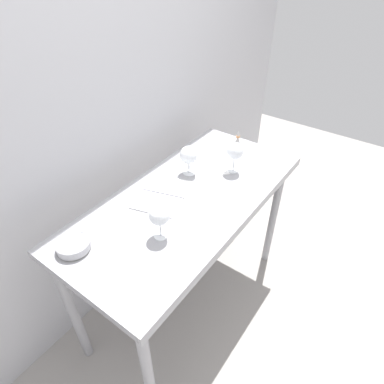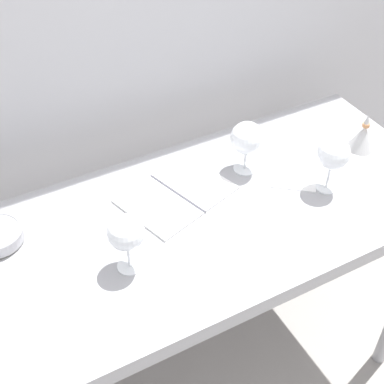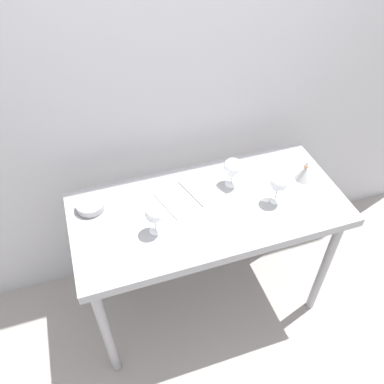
{
  "view_description": "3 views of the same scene",
  "coord_description": "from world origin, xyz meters",
  "px_view_note": "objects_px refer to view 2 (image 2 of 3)",
  "views": [
    {
      "loc": [
        -1.04,
        -0.79,
        1.94
      ],
      "look_at": [
        -0.01,
        -0.04,
        0.95
      ],
      "focal_mm": 30.44,
      "sensor_mm": 36.0,
      "label": 1
    },
    {
      "loc": [
        -0.59,
        -0.96,
        1.98
      ],
      "look_at": [
        -0.08,
        -0.01,
        1.01
      ],
      "focal_mm": 51.37,
      "sensor_mm": 36.0,
      "label": 2
    },
    {
      "loc": [
        -0.52,
        -1.31,
        2.36
      ],
      "look_at": [
        -0.08,
        0.03,
        0.99
      ],
      "focal_mm": 37.25,
      "sensor_mm": 36.0,
      "label": 3
    }
  ],
  "objects_px": {
    "wine_glass_far_right": "(247,139)",
    "tasting_sheet_upper": "(292,160)",
    "wine_glass_near_left": "(126,234)",
    "open_notebook": "(177,194)",
    "decanter_funnel": "(363,137)",
    "wine_glass_near_right": "(333,154)"
  },
  "relations": [
    {
      "from": "wine_glass_near_left",
      "to": "wine_glass_far_right",
      "type": "relative_size",
      "value": 1.02
    },
    {
      "from": "wine_glass_near_left",
      "to": "wine_glass_near_right",
      "type": "height_order",
      "value": "wine_glass_near_right"
    },
    {
      "from": "wine_glass_near_right",
      "to": "open_notebook",
      "type": "bearing_deg",
      "value": 155.81
    },
    {
      "from": "wine_glass_near_right",
      "to": "tasting_sheet_upper",
      "type": "relative_size",
      "value": 0.64
    },
    {
      "from": "open_notebook",
      "to": "tasting_sheet_upper",
      "type": "distance_m",
      "value": 0.39
    },
    {
      "from": "tasting_sheet_upper",
      "to": "wine_glass_near_right",
      "type": "bearing_deg",
      "value": -47.46
    },
    {
      "from": "wine_glass_far_right",
      "to": "tasting_sheet_upper",
      "type": "xyz_separation_m",
      "value": [
        0.15,
        -0.04,
        -0.11
      ]
    },
    {
      "from": "wine_glass_far_right",
      "to": "decanter_funnel",
      "type": "height_order",
      "value": "wine_glass_far_right"
    },
    {
      "from": "wine_glass_near_right",
      "to": "decanter_funnel",
      "type": "xyz_separation_m",
      "value": [
        0.22,
        0.1,
        -0.08
      ]
    },
    {
      "from": "wine_glass_near_right",
      "to": "wine_glass_near_left",
      "type": "bearing_deg",
      "value": -179.71
    },
    {
      "from": "wine_glass_near_left",
      "to": "decanter_funnel",
      "type": "distance_m",
      "value": 0.87
    },
    {
      "from": "wine_glass_near_right",
      "to": "decanter_funnel",
      "type": "relative_size",
      "value": 1.4
    },
    {
      "from": "decanter_funnel",
      "to": "wine_glass_far_right",
      "type": "bearing_deg",
      "value": 167.69
    },
    {
      "from": "wine_glass_near_left",
      "to": "open_notebook",
      "type": "distance_m",
      "value": 0.32
    },
    {
      "from": "tasting_sheet_upper",
      "to": "decanter_funnel",
      "type": "relative_size",
      "value": 2.19
    },
    {
      "from": "wine_glass_far_right",
      "to": "decanter_funnel",
      "type": "bearing_deg",
      "value": -12.31
    },
    {
      "from": "decanter_funnel",
      "to": "wine_glass_near_right",
      "type": "bearing_deg",
      "value": -154.99
    },
    {
      "from": "wine_glass_near_left",
      "to": "wine_glass_near_right",
      "type": "relative_size",
      "value": 0.96
    },
    {
      "from": "open_notebook",
      "to": "tasting_sheet_upper",
      "type": "xyz_separation_m",
      "value": [
        0.39,
        -0.03,
        -0.0
      ]
    },
    {
      "from": "open_notebook",
      "to": "decanter_funnel",
      "type": "height_order",
      "value": "decanter_funnel"
    },
    {
      "from": "wine_glass_far_right",
      "to": "open_notebook",
      "type": "xyz_separation_m",
      "value": [
        -0.24,
        -0.01,
        -0.11
      ]
    },
    {
      "from": "wine_glass_near_left",
      "to": "decanter_funnel",
      "type": "bearing_deg",
      "value": 7.15
    }
  ]
}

